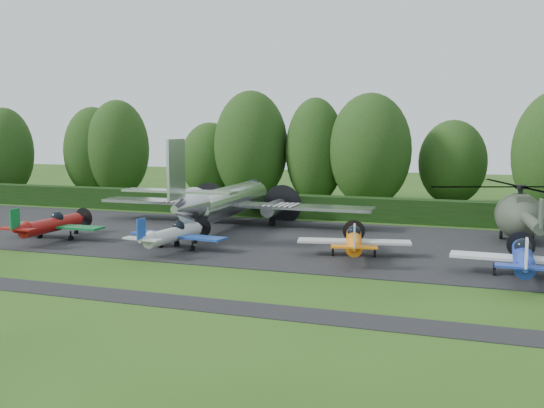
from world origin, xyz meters
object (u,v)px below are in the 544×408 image
(transport_plane, at_px, (226,201))
(light_plane_red, at_px, (52,225))
(light_plane_orange, at_px, (354,240))
(light_plane_blue, at_px, (523,257))
(helicopter, at_px, (519,212))
(light_plane_white, at_px, (174,234))

(transport_plane, distance_m, light_plane_red, 13.16)
(light_plane_orange, xyz_separation_m, light_plane_blue, (9.36, -2.35, 0.08))
(light_plane_red, height_order, light_plane_orange, light_plane_red)
(transport_plane, relative_size, helicopter, 1.60)
(transport_plane, xyz_separation_m, helicopter, (21.73, 0.45, 0.07))
(light_plane_red, distance_m, light_plane_orange, 21.19)
(helicopter, bearing_deg, light_plane_blue, -87.41)
(light_plane_red, bearing_deg, light_plane_orange, 3.00)
(light_plane_red, height_order, helicopter, helicopter)
(transport_plane, relative_size, light_plane_white, 3.28)
(light_plane_white, height_order, light_plane_blue, light_plane_blue)
(light_plane_blue, bearing_deg, light_plane_white, 175.90)
(light_plane_red, bearing_deg, transport_plane, 45.27)
(light_plane_orange, bearing_deg, light_plane_blue, -2.79)
(light_plane_red, xyz_separation_m, helicopter, (30.93, 9.82, 0.99))
(transport_plane, xyz_separation_m, light_plane_blue, (21.32, -10.51, -0.89))
(light_plane_white, relative_size, light_plane_blue, 0.91)
(light_plane_red, distance_m, light_plane_blue, 30.54)
(light_plane_orange, xyz_separation_m, helicopter, (9.77, 8.61, 1.04))
(light_plane_white, xyz_separation_m, helicopter, (21.20, 10.16, 1.06))
(light_plane_orange, height_order, light_plane_blue, light_plane_blue)
(transport_plane, bearing_deg, light_plane_orange, -33.73)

